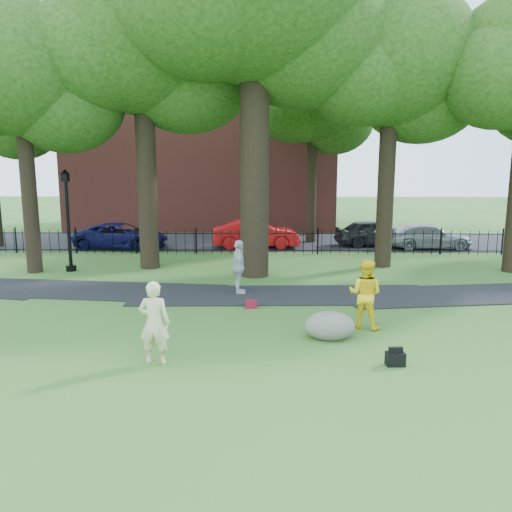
{
  "coord_description": "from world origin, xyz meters",
  "views": [
    {
      "loc": [
        0.44,
        -12.3,
        4.25
      ],
      "look_at": [
        0.16,
        2.0,
        1.68
      ],
      "focal_mm": 35.0,
      "sensor_mm": 36.0,
      "label": 1
    }
  ],
  "objects_px": {
    "woman": "(154,323)",
    "boulder": "(330,324)",
    "man": "(365,294)",
    "lamppost": "(68,222)",
    "red_sedan": "(256,234)",
    "big_tree": "(258,2)"
  },
  "relations": [
    {
      "from": "man",
      "to": "red_sedan",
      "type": "relative_size",
      "value": 0.41
    },
    {
      "from": "boulder",
      "to": "red_sedan",
      "type": "relative_size",
      "value": 0.28
    },
    {
      "from": "big_tree",
      "to": "woman",
      "type": "height_order",
      "value": "big_tree"
    },
    {
      "from": "big_tree",
      "to": "red_sedan",
      "type": "relative_size",
      "value": 3.16
    },
    {
      "from": "woman",
      "to": "lamppost",
      "type": "xyz_separation_m",
      "value": [
        -5.64,
        9.74,
        1.11
      ]
    },
    {
      "from": "big_tree",
      "to": "woman",
      "type": "relative_size",
      "value": 7.76
    },
    {
      "from": "lamppost",
      "to": "red_sedan",
      "type": "bearing_deg",
      "value": 44.74
    },
    {
      "from": "big_tree",
      "to": "man",
      "type": "relative_size",
      "value": 7.74
    },
    {
      "from": "boulder",
      "to": "woman",
      "type": "bearing_deg",
      "value": -156.46
    },
    {
      "from": "woman",
      "to": "big_tree",
      "type": "bearing_deg",
      "value": -100.4
    },
    {
      "from": "boulder",
      "to": "big_tree",
      "type": "bearing_deg",
      "value": 104.67
    },
    {
      "from": "red_sedan",
      "to": "woman",
      "type": "bearing_deg",
      "value": 171.16
    },
    {
      "from": "boulder",
      "to": "red_sedan",
      "type": "xyz_separation_m",
      "value": [
        -2.13,
        14.15,
        0.38
      ]
    },
    {
      "from": "big_tree",
      "to": "man",
      "type": "bearing_deg",
      "value": -65.64
    },
    {
      "from": "big_tree",
      "to": "lamppost",
      "type": "relative_size",
      "value": 3.46
    },
    {
      "from": "big_tree",
      "to": "red_sedan",
      "type": "height_order",
      "value": "big_tree"
    },
    {
      "from": "woman",
      "to": "boulder",
      "type": "height_order",
      "value": "woman"
    },
    {
      "from": "woman",
      "to": "man",
      "type": "relative_size",
      "value": 1.0
    },
    {
      "from": "boulder",
      "to": "lamppost",
      "type": "bearing_deg",
      "value": 140.4
    },
    {
      "from": "lamppost",
      "to": "man",
      "type": "bearing_deg",
      "value": -28.33
    },
    {
      "from": "woman",
      "to": "boulder",
      "type": "bearing_deg",
      "value": -153.89
    },
    {
      "from": "man",
      "to": "lamppost",
      "type": "relative_size",
      "value": 0.45
    }
  ]
}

